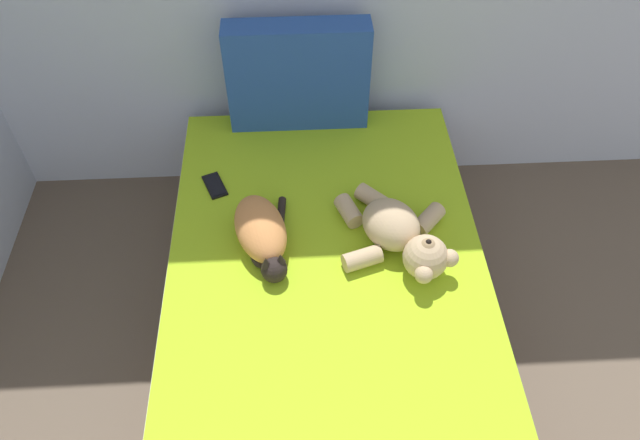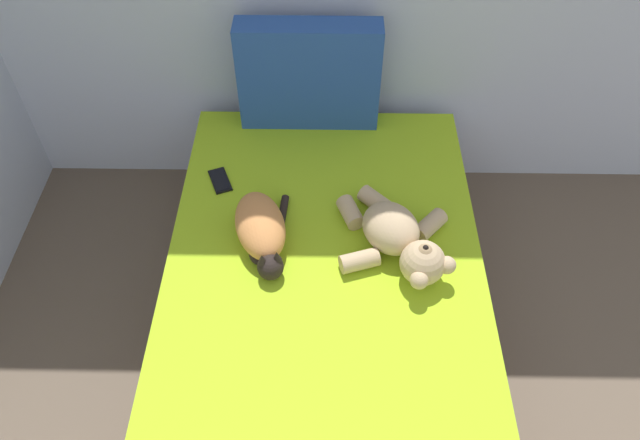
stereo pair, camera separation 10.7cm
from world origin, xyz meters
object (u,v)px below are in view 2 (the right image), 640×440
object	(u,v)px
patterned_cushion	(309,76)
cell_phone	(220,180)
bed	(324,312)
teddy_bear	(399,239)
cat	(261,230)

from	to	relation	value
patterned_cushion	cell_phone	bearing A→B (deg)	-131.84
bed	teddy_bear	size ratio (longest dim) A/B	3.70
cat	teddy_bear	world-z (taller)	teddy_bear
patterned_cushion	teddy_bear	distance (m)	0.89
cell_phone	cat	bearing A→B (deg)	-57.72
bed	cell_phone	distance (m)	0.72
cat	cell_phone	world-z (taller)	cat
bed	cat	size ratio (longest dim) A/B	4.59
patterned_cushion	cat	world-z (taller)	patterned_cushion
bed	cell_phone	bearing A→B (deg)	132.48
teddy_bear	patterned_cushion	bearing A→B (deg)	114.56
bed	cell_phone	size ratio (longest dim) A/B	12.35
patterned_cushion	cat	size ratio (longest dim) A/B	1.43
bed	cat	world-z (taller)	cat
bed	cat	xyz separation A→B (m)	(-0.25, 0.17, 0.32)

